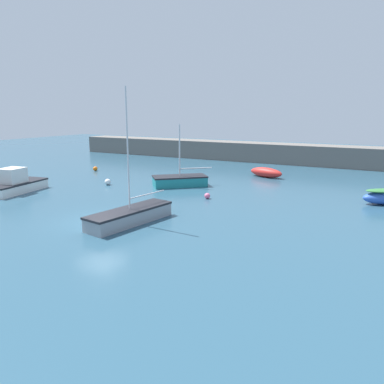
{
  "coord_description": "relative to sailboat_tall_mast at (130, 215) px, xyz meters",
  "views": [
    {
      "loc": [
        14.18,
        -15.29,
        6.08
      ],
      "look_at": [
        1.77,
        7.5,
        0.45
      ],
      "focal_mm": 35.0,
      "sensor_mm": 36.0,
      "label": 1
    }
  ],
  "objects": [
    {
      "name": "ground_plane",
      "position": [
        -1.66,
        -0.54,
        -0.54
      ],
      "size": [
        120.0,
        120.0,
        0.2
      ],
      "primitive_type": "cube",
      "color": "#284C60"
    },
    {
      "name": "sailboat_short_mast",
      "position": [
        -2.89,
        10.35,
        0.02
      ],
      "size": [
        4.52,
        4.38,
        5.06
      ],
      "rotation": [
        0.0,
        0.0,
        3.88
      ],
      "color": "teal",
      "rests_on": "ground_plane"
    },
    {
      "name": "mooring_buoy_white",
      "position": [
        -8.46,
        7.87,
        -0.18
      ],
      "size": [
        0.51,
        0.51,
        0.51
      ],
      "primitive_type": "sphere",
      "color": "white",
      "rests_on": "ground_plane"
    },
    {
      "name": "sailboat_tall_mast",
      "position": [
        0.0,
        0.0,
        0.0
      ],
      "size": [
        2.28,
        5.58,
        7.34
      ],
      "rotation": [
        0.0,
        0.0,
        4.56
      ],
      "color": "gray",
      "rests_on": "ground_plane"
    },
    {
      "name": "mooring_buoy_pink",
      "position": [
        1.14,
        7.33,
        -0.23
      ],
      "size": [
        0.41,
        0.41,
        0.41
      ],
      "primitive_type": "sphere",
      "color": "#EA668C",
      "rests_on": "ground_plane"
    },
    {
      "name": "mooring_buoy_orange",
      "position": [
        -14.61,
        13.03,
        -0.21
      ],
      "size": [
        0.46,
        0.46,
        0.46
      ],
      "primitive_type": "sphere",
      "color": "orange",
      "rests_on": "ground_plane"
    },
    {
      "name": "harbor_breakwater",
      "position": [
        -1.66,
        28.51,
        0.69
      ],
      "size": [
        53.5,
        3.56,
        2.26
      ],
      "primitive_type": "cube",
      "color": "#66605B",
      "rests_on": "ground_plane"
    },
    {
      "name": "rowboat_white_midwater",
      "position": [
        2.06,
        17.89,
        0.01
      ],
      "size": [
        3.58,
        2.11,
        0.9
      ],
      "rotation": [
        0.0,
        0.0,
        5.97
      ],
      "color": "red",
      "rests_on": "ground_plane"
    },
    {
      "name": "motorboat_grey_hull",
      "position": [
        -12.58,
        2.24,
        0.22
      ],
      "size": [
        2.67,
        5.02,
        1.91
      ],
      "rotation": [
        0.0,
        0.0,
        1.74
      ],
      "color": "white",
      "rests_on": "ground_plane"
    }
  ]
}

